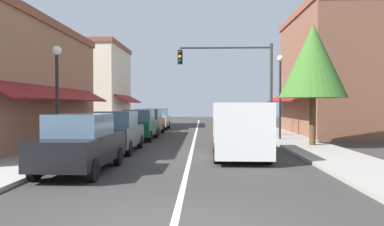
{
  "coord_description": "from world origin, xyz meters",
  "views": [
    {
      "loc": [
        0.48,
        -5.88,
        2.04
      ],
      "look_at": [
        -0.11,
        15.12,
        1.59
      ],
      "focal_mm": 35.19,
      "sensor_mm": 36.0,
      "label": 1
    }
  ],
  "objects_px": {
    "parked_car_third_left": "(140,125)",
    "parked_car_far_left": "(149,121)",
    "street_lamp_right_mid": "(280,83)",
    "tree_right_near": "(313,61)",
    "van_in_lane": "(239,128)",
    "parked_car_second_left": "(117,132)",
    "parked_car_distant_left": "(158,119)",
    "traffic_signal_mast_arm": "(239,73)",
    "parked_car_nearest_left": "(81,143)",
    "street_lamp_left_near": "(57,81)"
  },
  "relations": [
    {
      "from": "parked_car_third_left",
      "to": "parked_car_far_left",
      "type": "bearing_deg",
      "value": 91.36
    },
    {
      "from": "street_lamp_right_mid",
      "to": "tree_right_near",
      "type": "bearing_deg",
      "value": -73.42
    },
    {
      "from": "parked_car_third_left",
      "to": "van_in_lane",
      "type": "xyz_separation_m",
      "value": [
        5.08,
        -7.12,
        0.27
      ]
    },
    {
      "from": "parked_car_second_left",
      "to": "tree_right_near",
      "type": "xyz_separation_m",
      "value": [
        9.0,
        2.0,
        3.25
      ]
    },
    {
      "from": "parked_car_distant_left",
      "to": "traffic_signal_mast_arm",
      "type": "bearing_deg",
      "value": -51.35
    },
    {
      "from": "parked_car_far_left",
      "to": "tree_right_near",
      "type": "xyz_separation_m",
      "value": [
        9.01,
        -7.98,
        3.25
      ]
    },
    {
      "from": "parked_car_nearest_left",
      "to": "tree_right_near",
      "type": "height_order",
      "value": "tree_right_near"
    },
    {
      "from": "street_lamp_left_near",
      "to": "street_lamp_right_mid",
      "type": "relative_size",
      "value": 0.9
    },
    {
      "from": "parked_car_third_left",
      "to": "street_lamp_left_near",
      "type": "xyz_separation_m",
      "value": [
        -1.95,
        -7.38,
        2.07
      ]
    },
    {
      "from": "parked_car_third_left",
      "to": "street_lamp_left_near",
      "type": "distance_m",
      "value": 7.91
    },
    {
      "from": "traffic_signal_mast_arm",
      "to": "street_lamp_left_near",
      "type": "distance_m",
      "value": 12.31
    },
    {
      "from": "parked_car_distant_left",
      "to": "van_in_lane",
      "type": "height_order",
      "value": "van_in_lane"
    },
    {
      "from": "parked_car_distant_left",
      "to": "traffic_signal_mast_arm",
      "type": "height_order",
      "value": "traffic_signal_mast_arm"
    },
    {
      "from": "van_in_lane",
      "to": "street_lamp_right_mid",
      "type": "xyz_separation_m",
      "value": [
        2.94,
        6.62,
        2.1
      ]
    },
    {
      "from": "parked_car_third_left",
      "to": "parked_car_far_left",
      "type": "distance_m",
      "value": 4.39
    },
    {
      "from": "van_in_lane",
      "to": "street_lamp_left_near",
      "type": "bearing_deg",
      "value": -176.89
    },
    {
      "from": "street_lamp_right_mid",
      "to": "parked_car_third_left",
      "type": "bearing_deg",
      "value": 176.43
    },
    {
      "from": "street_lamp_left_near",
      "to": "parked_car_second_left",
      "type": "bearing_deg",
      "value": 43.35
    },
    {
      "from": "parked_car_nearest_left",
      "to": "street_lamp_right_mid",
      "type": "distance_m",
      "value": 13.08
    },
    {
      "from": "van_in_lane",
      "to": "traffic_signal_mast_arm",
      "type": "relative_size",
      "value": 0.87
    },
    {
      "from": "parked_car_nearest_left",
      "to": "street_lamp_right_mid",
      "type": "xyz_separation_m",
      "value": [
        8.02,
        10.06,
        2.36
      ]
    },
    {
      "from": "parked_car_second_left",
      "to": "street_lamp_right_mid",
      "type": "height_order",
      "value": "street_lamp_right_mid"
    },
    {
      "from": "parked_car_distant_left",
      "to": "tree_right_near",
      "type": "distance_m",
      "value": 16.08
    },
    {
      "from": "tree_right_near",
      "to": "street_lamp_right_mid",
      "type": "bearing_deg",
      "value": 106.58
    },
    {
      "from": "parked_car_nearest_left",
      "to": "street_lamp_right_mid",
      "type": "bearing_deg",
      "value": 52.79
    },
    {
      "from": "parked_car_third_left",
      "to": "parked_car_distant_left",
      "type": "xyz_separation_m",
      "value": [
        -0.05,
        9.34,
        0.0
      ]
    },
    {
      "from": "parked_car_far_left",
      "to": "street_lamp_right_mid",
      "type": "distance_m",
      "value": 9.75
    },
    {
      "from": "traffic_signal_mast_arm",
      "to": "street_lamp_left_near",
      "type": "bearing_deg",
      "value": -129.99
    },
    {
      "from": "parked_car_second_left",
      "to": "traffic_signal_mast_arm",
      "type": "distance_m",
      "value": 10.19
    },
    {
      "from": "parked_car_far_left",
      "to": "traffic_signal_mast_arm",
      "type": "height_order",
      "value": "traffic_signal_mast_arm"
    },
    {
      "from": "parked_car_far_left",
      "to": "parked_car_nearest_left",
      "type": "bearing_deg",
      "value": -88.11
    },
    {
      "from": "parked_car_nearest_left",
      "to": "parked_car_distant_left",
      "type": "bearing_deg",
      "value": 91.5
    },
    {
      "from": "parked_car_second_left",
      "to": "street_lamp_left_near",
      "type": "distance_m",
      "value": 3.33
    },
    {
      "from": "parked_car_third_left",
      "to": "street_lamp_left_near",
      "type": "height_order",
      "value": "street_lamp_left_near"
    },
    {
      "from": "parked_car_distant_left",
      "to": "parked_car_third_left",
      "type": "bearing_deg",
      "value": -90.26
    },
    {
      "from": "street_lamp_right_mid",
      "to": "tree_right_near",
      "type": "relative_size",
      "value": 0.82
    },
    {
      "from": "parked_car_second_left",
      "to": "tree_right_near",
      "type": "bearing_deg",
      "value": 12.51
    },
    {
      "from": "parked_car_second_left",
      "to": "parked_car_distant_left",
      "type": "relative_size",
      "value": 1.0
    },
    {
      "from": "street_lamp_left_near",
      "to": "parked_car_far_left",
      "type": "bearing_deg",
      "value": 80.92
    },
    {
      "from": "street_lamp_left_near",
      "to": "street_lamp_right_mid",
      "type": "height_order",
      "value": "street_lamp_right_mid"
    },
    {
      "from": "street_lamp_left_near",
      "to": "tree_right_near",
      "type": "bearing_deg",
      "value": 19.16
    },
    {
      "from": "van_in_lane",
      "to": "tree_right_near",
      "type": "distance_m",
      "value": 6.01
    },
    {
      "from": "van_in_lane",
      "to": "tree_right_near",
      "type": "relative_size",
      "value": 0.88
    },
    {
      "from": "traffic_signal_mast_arm",
      "to": "parked_car_far_left",
      "type": "bearing_deg",
      "value": 158.38
    },
    {
      "from": "parked_car_far_left",
      "to": "traffic_signal_mast_arm",
      "type": "bearing_deg",
      "value": -20.01
    },
    {
      "from": "parked_car_far_left",
      "to": "street_lamp_right_mid",
      "type": "relative_size",
      "value": 0.86
    },
    {
      "from": "traffic_signal_mast_arm",
      "to": "parked_car_third_left",
      "type": "bearing_deg",
      "value": -161.25
    },
    {
      "from": "street_lamp_left_near",
      "to": "van_in_lane",
      "type": "bearing_deg",
      "value": 2.12
    },
    {
      "from": "parked_car_second_left",
      "to": "parked_car_distant_left",
      "type": "bearing_deg",
      "value": 89.96
    },
    {
      "from": "van_in_lane",
      "to": "parked_car_third_left",
      "type": "bearing_deg",
      "value": 126.52
    }
  ]
}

